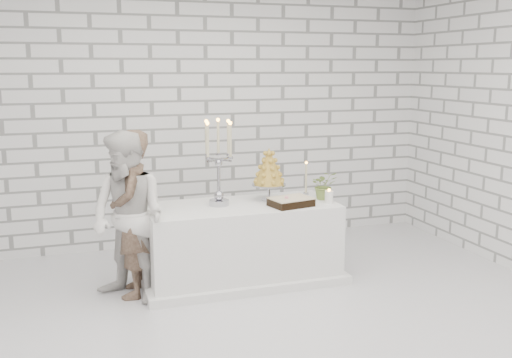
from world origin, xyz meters
name	(u,v)px	position (x,y,z in m)	size (l,w,h in m)	color
ground	(246,333)	(0.00, 0.00, 0.00)	(6.00, 5.00, 0.01)	silver
wall_back	(180,115)	(0.00, 2.50, 1.50)	(6.00, 0.01, 3.00)	white
wall_front	(469,233)	(0.00, -2.50, 1.50)	(6.00, 0.01, 3.00)	white
cake_table	(242,242)	(0.31, 1.13, 0.38)	(1.80, 0.80, 0.75)	white
groom	(131,214)	(-0.73, 1.09, 0.75)	(0.55, 0.36, 1.50)	#39291F
bride	(128,218)	(-0.77, 0.96, 0.75)	(0.73, 0.57, 1.51)	silver
candelabra	(219,162)	(0.10, 1.17, 1.16)	(0.33, 0.33, 0.82)	#A5A5AF
croquembouche	(269,174)	(0.62, 1.22, 1.01)	(0.33, 0.33, 0.52)	#A37D2A
chocolate_cake	(291,202)	(0.73, 0.93, 0.79)	(0.38, 0.27, 0.08)	black
pillar_candle	(329,197)	(1.12, 0.92, 0.81)	(0.08, 0.08, 0.12)	white
extra_taper	(306,179)	(1.06, 1.35, 0.91)	(0.06, 0.06, 0.32)	beige
flowers	(324,185)	(1.15, 1.10, 0.89)	(0.25, 0.22, 0.28)	olive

